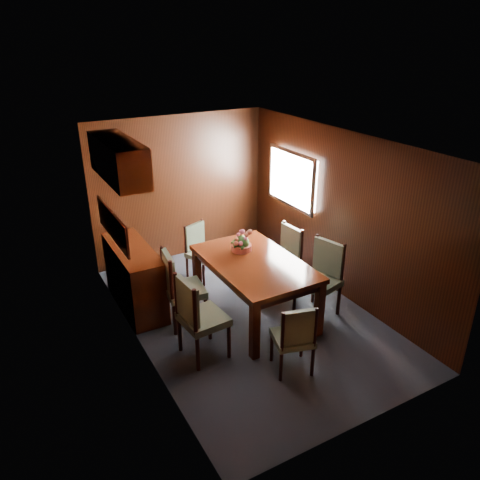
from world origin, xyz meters
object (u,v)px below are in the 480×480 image
chair_right_near (322,274)px  chair_head (295,336)px  sideboard (135,277)px  dining_table (254,269)px  flower_centerpiece (241,241)px  chair_left_near (197,314)px

chair_right_near → chair_head: size_ratio=1.18×
sideboard → dining_table: size_ratio=0.80×
sideboard → chair_right_near: chair_right_near is taller
dining_table → flower_centerpiece: bearing=88.3°
dining_table → sideboard: bearing=142.5°
dining_table → chair_right_near: chair_right_near is taller
chair_head → dining_table: bearing=96.1°
sideboard → chair_left_near: chair_left_near is taller
chair_left_near → flower_centerpiece: size_ratio=3.55×
sideboard → dining_table: sideboard is taller
dining_table → chair_head: size_ratio=1.95×
sideboard → dining_table: bearing=-37.3°
sideboard → chair_right_near: size_ratio=1.32×
flower_centerpiece → chair_left_near: bearing=-141.8°
sideboard → flower_centerpiece: (1.35, -0.65, 0.52)m
sideboard → dining_table: 1.70m
chair_right_near → chair_head: chair_right_near is taller
chair_right_near → flower_centerpiece: (-0.83, 0.76, 0.38)m
dining_table → chair_head: 1.29m
chair_left_near → chair_right_near: (1.89, 0.08, -0.01)m
chair_left_near → sideboard: bearing=-173.8°
chair_head → flower_centerpiece: size_ratio=2.96×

